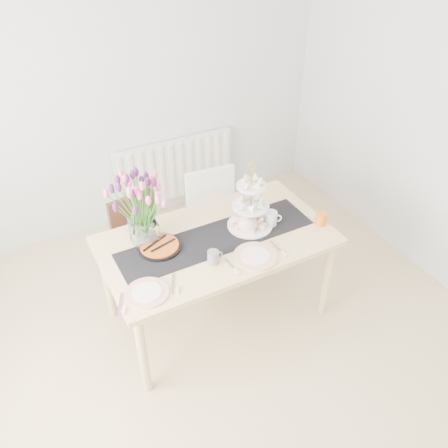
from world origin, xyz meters
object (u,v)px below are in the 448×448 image
radiator (175,169)px  chair_white (215,213)px  tulip_vase (140,201)px  chair_brown (142,237)px  plate_left (147,293)px  mug_orange (321,219)px  mug_grey (213,257)px  cream_jug (248,206)px  mug_white (271,219)px  plate_right (255,256)px  cake_stand (250,211)px  tart_tin (159,247)px  teapot (247,223)px  dining_table (217,247)px

radiator → chair_white: (-0.02, -0.90, 0.05)m
tulip_vase → chair_brown: bearing=77.2°
chair_white → plate_left: 1.29m
tulip_vase → mug_orange: tulip_vase is taller
radiator → mug_grey: bearing=-104.9°
cream_jug → mug_white: bearing=-69.6°
plate_right → mug_white: bearing=42.1°
tulip_vase → mug_orange: (1.19, -0.42, -0.29)m
tulip_vase → mug_orange: bearing=-19.4°
cake_stand → tart_tin: size_ratio=1.62×
radiator → tart_tin: (-0.71, -1.41, 0.32)m
teapot → mug_grey: bearing=-132.6°
mug_orange → plate_right: mug_orange is taller
chair_brown → plate_right: bearing=-72.9°
dining_table → mug_grey: size_ratio=17.41×
chair_white → cake_stand: cake_stand is taller
cream_jug → dining_table: bearing=-145.6°
mug_grey → plate_right: mug_grey is taller
radiator → dining_table: 1.55m
tart_tin → mug_orange: bearing=-14.4°
radiator → tulip_vase: tulip_vase is taller
radiator → chair_white: chair_white is taller
tulip_vase → cream_jug: tulip_vase is taller
mug_grey → radiator: bearing=73.1°
tulip_vase → cake_stand: 0.77m
cake_stand → plate_right: (-0.14, -0.30, -0.13)m
dining_table → cake_stand: 0.35m
teapot → plate_left: size_ratio=0.86×
cake_stand → chair_white: bearing=88.0°
mug_grey → cake_stand: bearing=26.4°
mug_grey → mug_white: bearing=15.2°
dining_table → mug_white: bearing=-5.6°
tulip_vase → teapot: 0.76m
cream_jug → mug_grey: bearing=-134.2°
plate_left → cream_jug: bearing=25.1°
dining_table → mug_orange: size_ratio=16.48×
plate_left → mug_white: bearing=12.7°
chair_brown → teapot: size_ratio=3.53×
tart_tin → mug_white: (0.81, -0.13, 0.04)m
chair_white → tart_tin: bearing=-137.7°
teapot → dining_table: bearing=-166.5°
chair_white → cake_stand: bearing=-86.3°
dining_table → teapot: (0.23, -0.03, 0.15)m
teapot → mug_white: bearing=17.0°
chair_brown → mug_orange: size_ratio=8.33×
radiator → dining_table: same height
plate_right → cream_jug: bearing=64.6°
mug_white → mug_orange: size_ratio=1.13×
dining_table → tart_tin: 0.41m
radiator → cake_stand: size_ratio=2.52×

